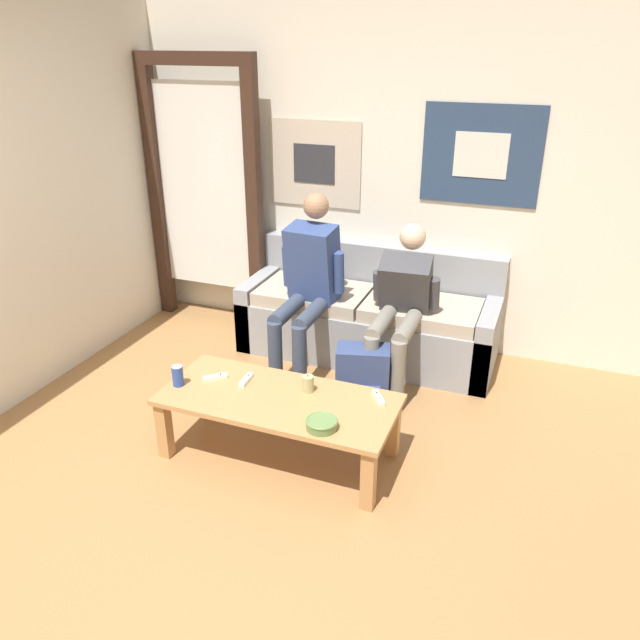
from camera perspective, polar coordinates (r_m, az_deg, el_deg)
ground_plane at (r=3.23m, az=-10.03°, el=-20.09°), size 18.00×18.00×0.00m
wall_back at (r=4.82m, az=5.14°, el=12.80°), size 10.00×0.07×2.55m
door_frame at (r=5.19m, az=-10.61°, el=12.45°), size 1.00×0.10×2.15m
couch at (r=4.78m, az=4.49°, el=0.13°), size 1.91×0.71×0.79m
coffee_table at (r=3.59m, az=-3.83°, el=-7.88°), size 1.34×0.60×0.39m
person_seated_adult at (r=4.39m, az=-1.16°, el=3.56°), size 0.47×0.84×1.27m
person_seated_teen at (r=4.24m, az=7.36°, el=1.41°), size 0.47×0.89×1.09m
backpack at (r=4.10m, az=3.89°, el=-5.43°), size 0.38×0.30×0.43m
ceramic_bowl at (r=3.27m, az=0.15°, el=-9.43°), size 0.17×0.17×0.05m
pillar_candle at (r=3.58m, az=-1.11°, el=-5.86°), size 0.07×0.07×0.11m
drink_can_blue at (r=3.72m, az=-12.88°, el=-4.99°), size 0.07×0.07×0.12m
game_controller_near_left at (r=3.53m, az=5.35°, el=-7.08°), size 0.11×0.14×0.03m
game_controller_near_right at (r=3.72m, az=-6.77°, el=-5.45°), size 0.04×0.15×0.03m
game_controller_far_center at (r=3.77m, az=-9.54°, el=-5.18°), size 0.13×0.12×0.03m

